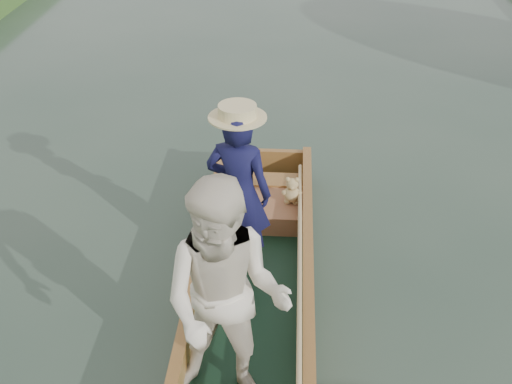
{
  "coord_description": "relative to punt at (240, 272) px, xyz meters",
  "views": [
    {
      "loc": [
        0.32,
        -4.49,
        4.14
      ],
      "look_at": [
        0.0,
        0.6,
        0.95
      ],
      "focal_mm": 45.0,
      "sensor_mm": 36.0,
      "label": 1
    }
  ],
  "objects": [
    {
      "name": "ground",
      "position": [
        0.07,
        0.33,
        -0.74
      ],
      "size": [
        120.0,
        120.0,
        0.0
      ],
      "primitive_type": "plane",
      "color": "#283D30",
      "rests_on": "ground"
    },
    {
      "name": "punt",
      "position": [
        0.0,
        0.0,
        0.0
      ],
      "size": [
        1.18,
        5.0,
        2.05
      ],
      "color": "black",
      "rests_on": "ground"
    }
  ]
}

